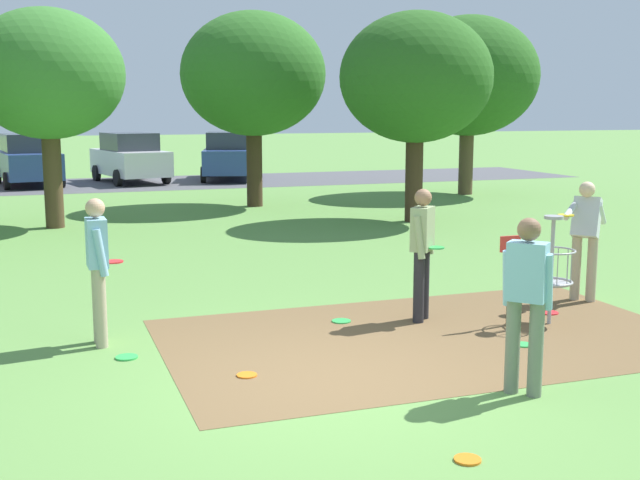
{
  "coord_description": "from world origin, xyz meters",
  "views": [
    {
      "loc": [
        -2.61,
        -7.26,
        2.7
      ],
      "look_at": [
        0.86,
        2.61,
        1.0
      ],
      "focal_mm": 45.2,
      "sensor_mm": 36.0,
      "label": 1
    }
  ],
  "objects_px": {
    "frisbee_near_basket": "(127,357)",
    "tree_mid_left": "(47,75)",
    "frisbee_by_tee": "(247,375)",
    "tree_far_center": "(416,78)",
    "parked_car_center_right": "(130,158)",
    "parked_car_center_left": "(28,160)",
    "parked_car_rightmost": "(229,156)",
    "disc_golf_basket": "(547,266)",
    "player_waiting_right": "(526,296)",
    "frisbee_scattered_a": "(467,460)",
    "tree_near_left": "(253,75)",
    "player_waiting_left": "(585,233)",
    "player_foreground_watching": "(422,247)",
    "player_throwing": "(98,263)",
    "frisbee_far_right": "(341,321)",
    "frisbee_far_left": "(549,313)",
    "tree_near_right": "(468,76)",
    "frisbee_mid_grass": "(523,345)"
  },
  "relations": [
    {
      "from": "frisbee_near_basket",
      "to": "tree_near_right",
      "type": "distance_m",
      "value": 18.94
    },
    {
      "from": "player_waiting_left",
      "to": "parked_car_rightmost",
      "type": "height_order",
      "value": "parked_car_rightmost"
    },
    {
      "from": "tree_near_right",
      "to": "tree_mid_left",
      "type": "distance_m",
      "value": 13.09
    },
    {
      "from": "frisbee_near_basket",
      "to": "tree_mid_left",
      "type": "relative_size",
      "value": 0.05
    },
    {
      "from": "frisbee_by_tee",
      "to": "parked_car_center_left",
      "type": "bearing_deg",
      "value": 95.54
    },
    {
      "from": "tree_far_center",
      "to": "parked_car_center_right",
      "type": "distance_m",
      "value": 14.31
    },
    {
      "from": "player_foreground_watching",
      "to": "tree_mid_left",
      "type": "relative_size",
      "value": 0.35
    },
    {
      "from": "frisbee_near_basket",
      "to": "parked_car_rightmost",
      "type": "height_order",
      "value": "parked_car_rightmost"
    },
    {
      "from": "player_throwing",
      "to": "frisbee_by_tee",
      "type": "xyz_separation_m",
      "value": [
        1.32,
        -1.65,
        -0.96
      ]
    },
    {
      "from": "disc_golf_basket",
      "to": "player_throwing",
      "type": "height_order",
      "value": "player_throwing"
    },
    {
      "from": "tree_mid_left",
      "to": "tree_far_center",
      "type": "relative_size",
      "value": 0.99
    },
    {
      "from": "tree_near_left",
      "to": "parked_car_center_left",
      "type": "distance_m",
      "value": 10.92
    },
    {
      "from": "frisbee_scattered_a",
      "to": "tree_near_left",
      "type": "xyz_separation_m",
      "value": [
        2.7,
        16.71,
        3.63
      ]
    },
    {
      "from": "player_throwing",
      "to": "frisbee_near_basket",
      "type": "relative_size",
      "value": 6.96
    },
    {
      "from": "player_throwing",
      "to": "tree_mid_left",
      "type": "height_order",
      "value": "tree_mid_left"
    },
    {
      "from": "parked_car_center_right",
      "to": "tree_near_right",
      "type": "bearing_deg",
      "value": -38.96
    },
    {
      "from": "parked_car_center_right",
      "to": "parked_car_center_left",
      "type": "bearing_deg",
      "value": -178.98
    },
    {
      "from": "frisbee_mid_grass",
      "to": "parked_car_rightmost",
      "type": "bearing_deg",
      "value": 85.5
    },
    {
      "from": "player_waiting_right",
      "to": "parked_car_center_left",
      "type": "distance_m",
      "value": 24.68
    },
    {
      "from": "parked_car_center_left",
      "to": "parked_car_rightmost",
      "type": "height_order",
      "value": "same"
    },
    {
      "from": "frisbee_near_basket",
      "to": "frisbee_scattered_a",
      "type": "distance_m",
      "value": 4.19
    },
    {
      "from": "player_foreground_watching",
      "to": "frisbee_far_right",
      "type": "xyz_separation_m",
      "value": [
        -1.0,
        0.27,
        -0.96
      ]
    },
    {
      "from": "frisbee_near_basket",
      "to": "parked_car_center_right",
      "type": "relative_size",
      "value": 0.05
    },
    {
      "from": "player_waiting_right",
      "to": "frisbee_scattered_a",
      "type": "relative_size",
      "value": 8.0
    },
    {
      "from": "parked_car_center_right",
      "to": "parked_car_rightmost",
      "type": "distance_m",
      "value": 3.74
    },
    {
      "from": "frisbee_by_tee",
      "to": "tree_mid_left",
      "type": "bearing_deg",
      "value": 97.76
    },
    {
      "from": "player_foreground_watching",
      "to": "frisbee_scattered_a",
      "type": "xyz_separation_m",
      "value": [
        -1.55,
        -3.93,
        -0.96
      ]
    },
    {
      "from": "tree_mid_left",
      "to": "parked_car_center_right",
      "type": "bearing_deg",
      "value": 75.34
    },
    {
      "from": "player_waiting_right",
      "to": "frisbee_far_left",
      "type": "distance_m",
      "value": 3.42
    },
    {
      "from": "player_waiting_left",
      "to": "player_foreground_watching",
      "type": "bearing_deg",
      "value": -175.39
    },
    {
      "from": "frisbee_by_tee",
      "to": "parked_car_center_right",
      "type": "bearing_deg",
      "value": 86.63
    },
    {
      "from": "player_foreground_watching",
      "to": "frisbee_far_right",
      "type": "relative_size",
      "value": 6.9
    },
    {
      "from": "player_throwing",
      "to": "parked_car_rightmost",
      "type": "xyz_separation_m",
      "value": [
        6.41,
        21.28,
        -0.05
      ]
    },
    {
      "from": "frisbee_far_left",
      "to": "parked_car_rightmost",
      "type": "relative_size",
      "value": 0.06
    },
    {
      "from": "disc_golf_basket",
      "to": "player_foreground_watching",
      "type": "height_order",
      "value": "player_foreground_watching"
    },
    {
      "from": "player_throwing",
      "to": "tree_far_center",
      "type": "relative_size",
      "value": 0.34
    },
    {
      "from": "parked_car_center_left",
      "to": "disc_golf_basket",
      "type": "bearing_deg",
      "value": -74.13
    },
    {
      "from": "frisbee_far_left",
      "to": "parked_car_rightmost",
      "type": "xyz_separation_m",
      "value": [
        0.64,
        21.77,
        0.91
      ]
    },
    {
      "from": "disc_golf_basket",
      "to": "parked_car_center_left",
      "type": "xyz_separation_m",
      "value": [
        -6.3,
        22.14,
        0.17
      ]
    },
    {
      "from": "frisbee_far_right",
      "to": "frisbee_scattered_a",
      "type": "height_order",
      "value": "same"
    },
    {
      "from": "player_waiting_left",
      "to": "parked_car_center_left",
      "type": "height_order",
      "value": "parked_car_center_left"
    },
    {
      "from": "frisbee_far_right",
      "to": "parked_car_center_left",
      "type": "height_order",
      "value": "parked_car_center_left"
    },
    {
      "from": "player_foreground_watching",
      "to": "disc_golf_basket",
      "type": "bearing_deg",
      "value": -25.86
    },
    {
      "from": "tree_mid_left",
      "to": "tree_far_center",
      "type": "distance_m",
      "value": 8.46
    },
    {
      "from": "disc_golf_basket",
      "to": "player_throwing",
      "type": "xyz_separation_m",
      "value": [
        -5.4,
        0.93,
        0.21
      ]
    },
    {
      "from": "parked_car_rightmost",
      "to": "player_throwing",
      "type": "bearing_deg",
      "value": -106.77
    },
    {
      "from": "disc_golf_basket",
      "to": "parked_car_center_right",
      "type": "bearing_deg",
      "value": 97.0
    },
    {
      "from": "parked_car_center_right",
      "to": "frisbee_by_tee",
      "type": "bearing_deg",
      "value": -93.37
    },
    {
      "from": "frisbee_by_tee",
      "to": "tree_far_center",
      "type": "relative_size",
      "value": 0.04
    },
    {
      "from": "frisbee_mid_grass",
      "to": "frisbee_far_left",
      "type": "relative_size",
      "value": 0.84
    }
  ]
}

